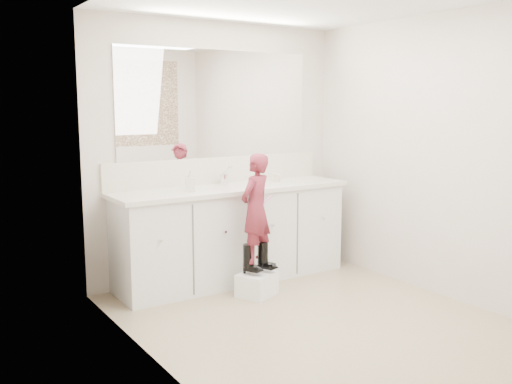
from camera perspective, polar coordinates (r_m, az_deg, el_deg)
floor at (r=4.51m, az=5.88°, el=-12.63°), size 3.00×3.00×0.00m
wall_back at (r=5.46m, az=-3.90°, el=4.13°), size 2.60×0.00×2.60m
wall_front at (r=3.21m, az=23.32°, el=0.14°), size 2.60×0.00×2.60m
wall_left at (r=3.55m, az=-10.37°, el=1.48°), size 0.00×3.00×3.00m
wall_right at (r=5.14m, az=17.46°, el=3.45°), size 0.00×3.00×3.00m
vanity_cabinet at (r=5.34m, az=-2.36°, el=-4.38°), size 2.20×0.55×0.85m
countertop at (r=5.24m, az=-2.31°, el=0.32°), size 2.28×0.58×0.04m
backsplash at (r=5.46m, az=-3.80°, el=2.18°), size 2.28×0.03×0.25m
mirror at (r=5.43m, az=-3.88°, el=8.75°), size 2.00×0.02×1.00m
dot_panel at (r=3.18m, az=23.67°, el=8.20°), size 2.00×0.01×1.20m
faucet at (r=5.38m, az=-3.21°, el=1.28°), size 0.08×0.08×0.10m
cup at (r=5.58m, az=2.12°, el=1.47°), size 0.11×0.11×0.08m
soap_bottle at (r=4.98m, az=-6.60°, el=1.14°), size 0.11×0.11×0.19m
step_stool at (r=4.99m, az=0.09°, el=-9.22°), size 0.39×0.37×0.20m
boot_left at (r=4.90m, az=-0.77°, el=-6.74°), size 0.16×0.20×0.26m
boot_right at (r=4.98m, az=0.70°, el=-6.49°), size 0.16×0.20×0.26m
toddler at (r=4.84m, az=-0.03°, el=-1.63°), size 0.40×0.34×0.93m
toothbrush at (r=4.80m, az=1.19°, el=-0.71°), size 0.13×0.07×0.06m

